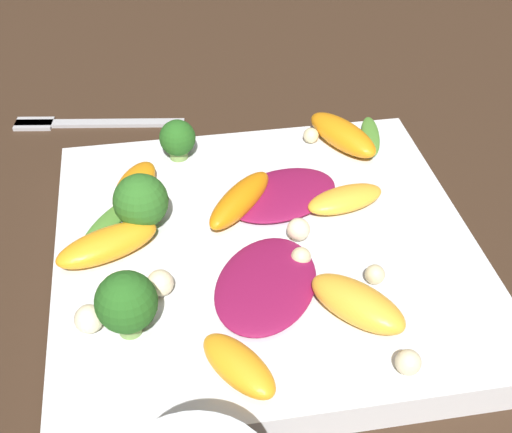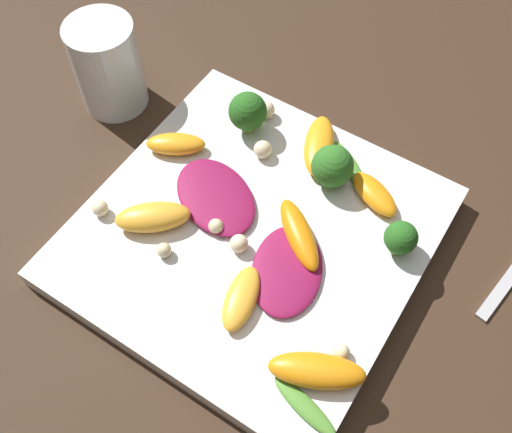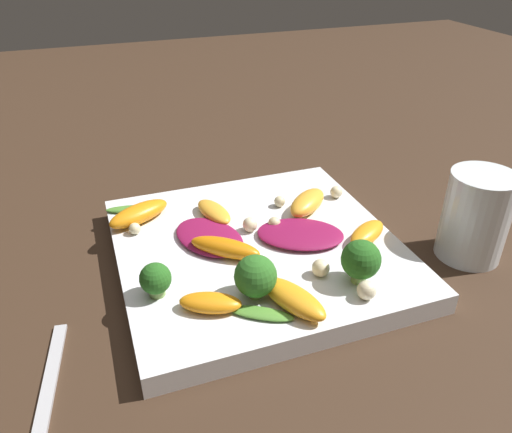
% 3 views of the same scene
% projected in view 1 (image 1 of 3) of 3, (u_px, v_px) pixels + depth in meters
% --- Properties ---
extents(ground_plane, '(2.40, 2.40, 0.00)m').
position_uv_depth(ground_plane, '(266.00, 266.00, 0.53)').
color(ground_plane, '#382619').
extents(plate, '(0.30, 0.30, 0.02)m').
position_uv_depth(plate, '(266.00, 254.00, 0.52)').
color(plate, white).
rests_on(plate, ground_plane).
extents(fork, '(0.16, 0.04, 0.01)m').
position_uv_depth(fork, '(80.00, 122.00, 0.68)').
color(fork, '#B2B2B7').
rests_on(fork, ground_plane).
extents(radicchio_leaf_0, '(0.10, 0.12, 0.01)m').
position_uv_depth(radicchio_leaf_0, '(266.00, 284.00, 0.47)').
color(radicchio_leaf_0, maroon).
rests_on(radicchio_leaf_0, plate).
extents(radicchio_leaf_1, '(0.11, 0.09, 0.01)m').
position_uv_depth(radicchio_leaf_1, '(282.00, 194.00, 0.55)').
color(radicchio_leaf_1, maroon).
rests_on(radicchio_leaf_1, plate).
extents(orange_segment_0, '(0.05, 0.06, 0.02)m').
position_uv_depth(orange_segment_0, '(239.00, 365.00, 0.42)').
color(orange_segment_0, orange).
rests_on(orange_segment_0, plate).
extents(orange_segment_1, '(0.07, 0.04, 0.02)m').
position_uv_depth(orange_segment_1, '(345.00, 199.00, 0.54)').
color(orange_segment_1, '#FCAD33').
rests_on(orange_segment_1, plate).
extents(orange_segment_2, '(0.07, 0.07, 0.02)m').
position_uv_depth(orange_segment_2, '(357.00, 303.00, 0.45)').
color(orange_segment_2, '#FCAD33').
rests_on(orange_segment_2, plate).
extents(orange_segment_3, '(0.05, 0.06, 0.02)m').
position_uv_depth(orange_segment_3, '(135.00, 183.00, 0.56)').
color(orange_segment_3, orange).
rests_on(orange_segment_3, plate).
extents(orange_segment_4, '(0.07, 0.08, 0.02)m').
position_uv_depth(orange_segment_4, '(240.00, 200.00, 0.54)').
color(orange_segment_4, orange).
rests_on(orange_segment_4, plate).
extents(orange_segment_5, '(0.06, 0.08, 0.02)m').
position_uv_depth(orange_segment_5, '(343.00, 135.00, 0.61)').
color(orange_segment_5, orange).
rests_on(orange_segment_5, plate).
extents(orange_segment_6, '(0.08, 0.06, 0.02)m').
position_uv_depth(orange_segment_6, '(107.00, 244.00, 0.50)').
color(orange_segment_6, orange).
rests_on(orange_segment_6, plate).
extents(broccoli_floret_0, '(0.04, 0.04, 0.04)m').
position_uv_depth(broccoli_floret_0, '(141.00, 202.00, 0.51)').
color(broccoli_floret_0, '#84AD5B').
rests_on(broccoli_floret_0, plate).
extents(broccoli_floret_1, '(0.04, 0.04, 0.05)m').
position_uv_depth(broccoli_floret_1, '(126.00, 303.00, 0.43)').
color(broccoli_floret_1, '#7A9E51').
rests_on(broccoli_floret_1, plate).
extents(broccoli_floret_2, '(0.03, 0.03, 0.03)m').
position_uv_depth(broccoli_floret_2, '(178.00, 139.00, 0.59)').
color(broccoli_floret_2, '#7A9E51').
rests_on(broccoli_floret_2, plate).
extents(arugula_sprig_0, '(0.05, 0.06, 0.01)m').
position_uv_depth(arugula_sprig_0, '(107.00, 224.00, 0.53)').
color(arugula_sprig_0, '#518E33').
rests_on(arugula_sprig_0, plate).
extents(arugula_sprig_1, '(0.03, 0.07, 0.01)m').
position_uv_depth(arugula_sprig_1, '(370.00, 136.00, 0.62)').
color(arugula_sprig_1, '#518E33').
rests_on(arugula_sprig_1, plate).
extents(macadamia_nut_0, '(0.01, 0.01, 0.01)m').
position_uv_depth(macadamia_nut_0, '(311.00, 135.00, 0.62)').
color(macadamia_nut_0, beige).
rests_on(macadamia_nut_0, plate).
extents(macadamia_nut_1, '(0.02, 0.02, 0.02)m').
position_uv_depth(macadamia_nut_1, '(160.00, 283.00, 0.47)').
color(macadamia_nut_1, beige).
rests_on(macadamia_nut_1, plate).
extents(macadamia_nut_2, '(0.01, 0.01, 0.01)m').
position_uv_depth(macadamia_nut_2, '(301.00, 257.00, 0.49)').
color(macadamia_nut_2, beige).
rests_on(macadamia_nut_2, plate).
extents(macadamia_nut_3, '(0.02, 0.02, 0.02)m').
position_uv_depth(macadamia_nut_3, '(300.00, 233.00, 0.51)').
color(macadamia_nut_3, beige).
rests_on(macadamia_nut_3, plate).
extents(macadamia_nut_4, '(0.01, 0.01, 0.01)m').
position_uv_depth(macadamia_nut_4, '(375.00, 274.00, 0.48)').
color(macadamia_nut_4, beige).
rests_on(macadamia_nut_4, plate).
extents(macadamia_nut_5, '(0.02, 0.02, 0.02)m').
position_uv_depth(macadamia_nut_5, '(408.00, 362.00, 0.42)').
color(macadamia_nut_5, beige).
rests_on(macadamia_nut_5, plate).
extents(macadamia_nut_6, '(0.02, 0.02, 0.02)m').
position_uv_depth(macadamia_nut_6, '(89.00, 319.00, 0.44)').
color(macadamia_nut_6, beige).
rests_on(macadamia_nut_6, plate).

